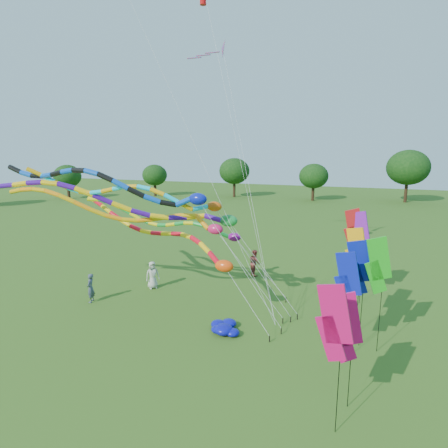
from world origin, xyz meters
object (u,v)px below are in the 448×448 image
(tube_kite_red, at_px, (166,236))
(tube_kite_orange, at_px, (135,214))
(person_b, at_px, (91,288))
(person_c, at_px, (255,263))
(blue_nylon_heap, at_px, (228,326))
(person_a, at_px, (153,275))

(tube_kite_red, bearing_deg, tube_kite_orange, -76.68)
(person_b, bearing_deg, tube_kite_orange, 66.75)
(tube_kite_red, height_order, person_b, tube_kite_red)
(tube_kite_orange, xyz_separation_m, person_c, (4.01, 8.11, -4.49))
(blue_nylon_heap, height_order, person_b, person_b)
(tube_kite_orange, relative_size, person_a, 8.07)
(tube_kite_red, bearing_deg, blue_nylon_heap, -5.44)
(person_c, bearing_deg, tube_kite_red, 109.03)
(tube_kite_orange, bearing_deg, person_c, 52.90)
(person_c, bearing_deg, person_a, 93.02)
(blue_nylon_heap, height_order, person_c, person_c)
(person_a, bearing_deg, tube_kite_red, -78.77)
(person_a, bearing_deg, tube_kite_orange, -115.72)
(tube_kite_orange, distance_m, blue_nylon_heap, 7.32)
(person_a, bearing_deg, person_b, -170.26)
(tube_kite_red, distance_m, person_b, 5.24)
(person_a, relative_size, person_b, 1.03)
(person_a, distance_m, person_c, 7.09)
(blue_nylon_heap, xyz_separation_m, person_c, (-1.16, 8.31, 0.69))
(blue_nylon_heap, xyz_separation_m, person_a, (-6.45, 3.58, 0.65))
(blue_nylon_heap, bearing_deg, person_a, 150.95)
(tube_kite_orange, distance_m, person_c, 10.10)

